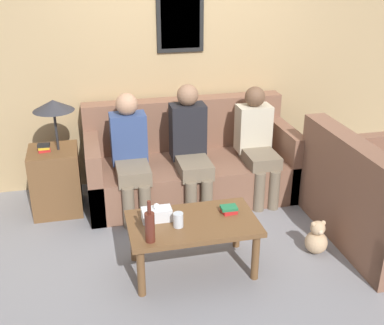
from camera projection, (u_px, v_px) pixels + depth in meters
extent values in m
plane|color=gray|center=(203.00, 218.00, 4.62)|extent=(16.00, 16.00, 0.00)
cube|color=tan|center=(180.00, 61.00, 5.01)|extent=(9.00, 0.06, 2.60)
cube|color=black|center=(180.00, 22.00, 4.81)|extent=(0.48, 0.02, 0.60)
cube|color=#B7CCB2|center=(180.00, 22.00, 4.81)|extent=(0.40, 0.01, 0.52)
cube|color=brown|center=(191.00, 178.00, 4.97)|extent=(2.10, 0.92, 0.40)
cube|color=brown|center=(184.00, 123.00, 5.10)|extent=(2.10, 0.20, 0.54)
cube|color=brown|center=(94.00, 174.00, 4.71)|extent=(0.14, 0.92, 0.70)
cube|color=brown|center=(281.00, 156.00, 5.12)|extent=(0.14, 0.92, 0.70)
cube|color=brown|center=(381.00, 215.00, 4.26)|extent=(0.92, 1.45, 0.40)
cube|color=brown|center=(351.00, 171.00, 4.00)|extent=(0.20, 1.45, 0.54)
cube|color=brown|center=(345.00, 170.00, 4.79)|extent=(0.92, 0.14, 0.70)
cube|color=brown|center=(193.00, 223.00, 3.71)|extent=(1.00, 0.58, 0.04)
cylinder|color=brown|center=(141.00, 272.00, 3.51)|extent=(0.06, 0.06, 0.40)
cylinder|color=brown|center=(255.00, 257.00, 3.69)|extent=(0.06, 0.06, 0.40)
cylinder|color=brown|center=(134.00, 239.00, 3.92)|extent=(0.06, 0.06, 0.40)
cylinder|color=brown|center=(237.00, 226.00, 4.10)|extent=(0.06, 0.06, 0.40)
cube|color=brown|center=(56.00, 181.00, 4.64)|extent=(0.46, 0.46, 0.64)
cylinder|color=#262628|center=(56.00, 129.00, 4.44)|extent=(0.02, 0.02, 0.40)
cone|color=#2D2D33|center=(53.00, 105.00, 4.35)|extent=(0.38, 0.38, 0.10)
cube|color=red|center=(44.00, 150.00, 4.47)|extent=(0.12, 0.08, 0.03)
cube|color=gold|center=(44.00, 148.00, 4.46)|extent=(0.10, 0.08, 0.02)
cube|color=black|center=(44.00, 145.00, 4.45)|extent=(0.11, 0.08, 0.03)
cylinder|color=#562319|center=(150.00, 227.00, 3.41)|extent=(0.07, 0.07, 0.23)
cylinder|color=#562319|center=(149.00, 207.00, 3.34)|extent=(0.03, 0.03, 0.10)
cylinder|color=silver|center=(178.00, 220.00, 3.61)|extent=(0.08, 0.08, 0.11)
cube|color=red|center=(229.00, 211.00, 3.83)|extent=(0.12, 0.12, 0.03)
cube|color=#237547|center=(229.00, 208.00, 3.82)|extent=(0.13, 0.10, 0.02)
cube|color=silver|center=(157.00, 214.00, 3.70)|extent=(0.23, 0.12, 0.10)
sphere|color=white|center=(156.00, 206.00, 3.68)|extent=(0.05, 0.05, 0.05)
cube|color=#756651|center=(133.00, 171.00, 4.52)|extent=(0.31, 0.47, 0.14)
cylinder|color=#756651|center=(129.00, 207.00, 4.39)|extent=(0.11, 0.11, 0.40)
cylinder|color=#756651|center=(145.00, 206.00, 4.43)|extent=(0.11, 0.11, 0.40)
cube|color=#33477A|center=(129.00, 138.00, 4.63)|extent=(0.34, 0.22, 0.49)
sphere|color=tan|center=(127.00, 104.00, 4.49)|extent=(0.21, 0.21, 0.21)
cube|color=#756651|center=(193.00, 166.00, 4.63)|extent=(0.31, 0.48, 0.14)
cylinder|color=#756651|center=(191.00, 201.00, 4.50)|extent=(0.11, 0.11, 0.40)
cylinder|color=#756651|center=(207.00, 200.00, 4.53)|extent=(0.11, 0.11, 0.40)
cube|color=black|center=(188.00, 131.00, 4.73)|extent=(0.34, 0.22, 0.54)
sphere|color=#8C664C|center=(188.00, 95.00, 4.58)|extent=(0.21, 0.21, 0.21)
cube|color=#756651|center=(260.00, 158.00, 4.80)|extent=(0.31, 0.46, 0.14)
cylinder|color=#756651|center=(259.00, 192.00, 4.68)|extent=(0.11, 0.11, 0.40)
cylinder|color=#756651|center=(274.00, 190.00, 4.71)|extent=(0.11, 0.11, 0.40)
cube|color=beige|center=(253.00, 128.00, 4.91)|extent=(0.34, 0.22, 0.48)
sphere|color=brown|center=(255.00, 97.00, 4.77)|extent=(0.20, 0.20, 0.20)
sphere|color=tan|center=(316.00, 242.00, 4.06)|extent=(0.19, 0.19, 0.19)
sphere|color=tan|center=(318.00, 228.00, 4.00)|extent=(0.12, 0.12, 0.12)
sphere|color=tan|center=(314.00, 224.00, 3.97)|extent=(0.04, 0.04, 0.04)
sphere|color=tan|center=(323.00, 223.00, 3.99)|extent=(0.04, 0.04, 0.04)
sphere|color=beige|center=(321.00, 232.00, 3.96)|extent=(0.05, 0.05, 0.05)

